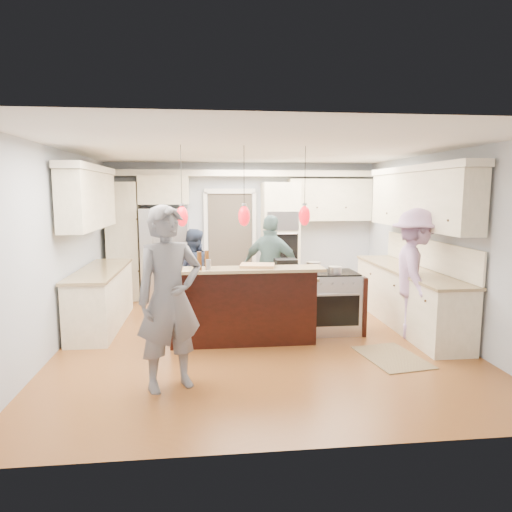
{
  "coord_description": "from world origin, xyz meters",
  "views": [
    {
      "loc": [
        -0.75,
        -6.44,
        2.11
      ],
      "look_at": [
        0.0,
        0.35,
        1.15
      ],
      "focal_mm": 32.0,
      "sensor_mm": 36.0,
      "label": 1
    }
  ],
  "objects_px": {
    "refrigerator": "(166,254)",
    "person_far_left": "(193,272)",
    "kitchen_island": "(241,304)",
    "island_range": "(333,302)",
    "person_bar_end": "(169,299)"
  },
  "relations": [
    {
      "from": "person_far_left",
      "to": "island_range",
      "type": "bearing_deg",
      "value": 158.59
    },
    {
      "from": "island_range",
      "to": "person_far_left",
      "type": "distance_m",
      "value": 2.5
    },
    {
      "from": "kitchen_island",
      "to": "person_bar_end",
      "type": "relative_size",
      "value": 1.06
    },
    {
      "from": "refrigerator",
      "to": "kitchen_island",
      "type": "bearing_deg",
      "value": -63.06
    },
    {
      "from": "island_range",
      "to": "kitchen_island",
      "type": "bearing_deg",
      "value": -176.94
    },
    {
      "from": "kitchen_island",
      "to": "person_far_left",
      "type": "distance_m",
      "value": 1.54
    },
    {
      "from": "island_range",
      "to": "person_bar_end",
      "type": "relative_size",
      "value": 0.46
    },
    {
      "from": "kitchen_island",
      "to": "person_bar_end",
      "type": "xyz_separation_m",
      "value": [
        -0.9,
        -1.72,
        0.5
      ]
    },
    {
      "from": "kitchen_island",
      "to": "island_range",
      "type": "distance_m",
      "value": 1.41
    },
    {
      "from": "refrigerator",
      "to": "person_far_left",
      "type": "bearing_deg",
      "value": -65.26
    },
    {
      "from": "island_range",
      "to": "person_bar_end",
      "type": "distance_m",
      "value": 2.97
    },
    {
      "from": "island_range",
      "to": "person_far_left",
      "type": "height_order",
      "value": "person_far_left"
    },
    {
      "from": "island_range",
      "to": "person_bar_end",
      "type": "height_order",
      "value": "person_bar_end"
    },
    {
      "from": "island_range",
      "to": "person_bar_end",
      "type": "bearing_deg",
      "value": -142.14
    },
    {
      "from": "person_bar_end",
      "to": "refrigerator",
      "type": "bearing_deg",
      "value": 70.87
    }
  ]
}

